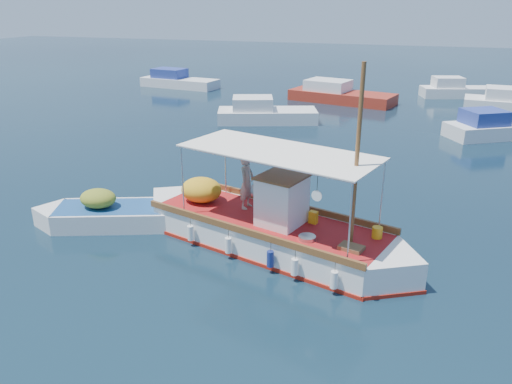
% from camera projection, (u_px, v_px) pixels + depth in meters
% --- Properties ---
extents(ground, '(160.00, 160.00, 0.00)m').
position_uv_depth(ground, '(271.00, 237.00, 16.41)').
color(ground, black).
rests_on(ground, ground).
extents(fishing_caique, '(9.58, 4.59, 6.08)m').
position_uv_depth(fishing_caique, '(266.00, 230.00, 15.71)').
color(fishing_caique, white).
rests_on(fishing_caique, ground).
extents(dinghy, '(5.72, 3.18, 1.49)m').
position_uv_depth(dinghy, '(121.00, 216.00, 17.24)').
color(dinghy, white).
rests_on(dinghy, ground).
extents(bg_boat_nw, '(6.69, 4.34, 1.80)m').
position_uv_depth(bg_boat_nw, '(264.00, 114.00, 31.87)').
color(bg_boat_nw, silver).
rests_on(bg_boat_nw, ground).
extents(bg_boat_n, '(8.37, 4.60, 1.80)m').
position_uv_depth(bg_boat_n, '(339.00, 95.00, 38.26)').
color(bg_boat_n, maroon).
rests_on(bg_boat_n, ground).
extents(bg_boat_ne, '(5.76, 4.71, 1.80)m').
position_uv_depth(bg_boat_ne, '(492.00, 129.00, 28.28)').
color(bg_boat_ne, silver).
rests_on(bg_boat_ne, ground).
extents(bg_boat_far_w, '(7.34, 3.21, 1.80)m').
position_uv_depth(bg_boat_far_w, '(178.00, 82.00, 44.79)').
color(bg_boat_far_w, silver).
rests_on(bg_boat_far_w, ground).
extents(bg_boat_far_n, '(5.93, 3.55, 1.80)m').
position_uv_depth(bg_boat_far_n, '(455.00, 91.00, 40.15)').
color(bg_boat_far_n, silver).
rests_on(bg_boat_far_n, ground).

